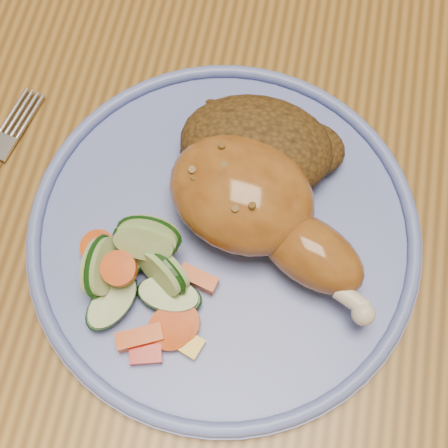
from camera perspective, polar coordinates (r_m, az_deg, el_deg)
name	(u,v)px	position (r m, az deg, el deg)	size (l,w,h in m)	color
ground	(255,309)	(1.22, 2.88, -7.75)	(4.00, 4.00, 0.00)	brown
dining_table	(288,139)	(0.60, 5.91, 7.74)	(0.90, 1.40, 0.75)	brown
plate	(224,235)	(0.46, 0.00, -0.97)	(0.29, 0.29, 0.01)	#5C6DB9
plate_rim	(224,229)	(0.45, 0.00, -0.47)	(0.28, 0.28, 0.01)	#5C6DB9
chicken_leg	(258,208)	(0.43, 3.14, 1.47)	(0.17, 0.13, 0.06)	#94571F
rice_pilaf	(260,147)	(0.46, 3.27, 7.01)	(0.12, 0.08, 0.05)	#4C3213
vegetable_pile	(139,275)	(0.43, -7.74, -4.64)	(0.10, 0.10, 0.05)	#A50A05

